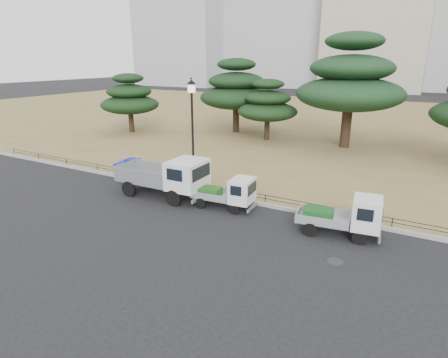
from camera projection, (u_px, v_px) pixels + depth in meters
The scene contains 14 objects.
ground at pixel (204, 216), 17.84m from camera, with size 220.00×220.00×0.00m, color black.
lawn at pixel (344, 123), 43.28m from camera, with size 120.00×56.00×0.15m, color olive.
curb at pixel (229, 198), 19.98m from camera, with size 120.00×0.25×0.16m, color gray.
truck_large at pixel (167, 175), 20.00m from camera, with size 5.07×2.12×2.20m.
truck_kei_front at pixel (228, 193), 18.58m from camera, with size 3.17×1.55×1.63m.
truck_kei_rear at pixel (345, 216), 15.68m from camera, with size 3.51×1.82×1.76m.
street_lamp at pixel (192, 117), 20.11m from camera, with size 0.54×0.54×5.99m.
pipe_fence at pixel (231, 191), 20.00m from camera, with size 38.00×0.04×0.40m.
tarp_pile at pixel (131, 168), 23.44m from camera, with size 1.89×1.51×1.15m.
manhole at pixel (335, 261), 13.83m from camera, with size 0.60×0.60×0.01m, color #2D2D30.
pine_west_far at pixel (130, 99), 36.55m from camera, with size 5.65×5.65×5.71m.
pine_west_near at pixel (236, 90), 36.48m from camera, with size 7.11×7.11×7.11m.
pine_center_left at pixel (268, 105), 32.98m from camera, with size 5.28×5.28×5.37m.
pine_center_right at pixel (350, 82), 29.59m from camera, with size 8.51×8.51×9.03m.
Camera 1 is at (8.84, -13.90, 7.15)m, focal length 30.00 mm.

